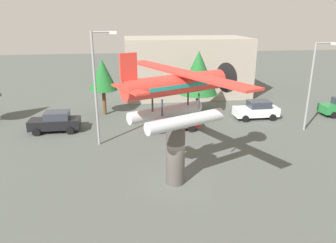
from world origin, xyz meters
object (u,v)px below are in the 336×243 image
(car_mid_red, at_px, (175,120))
(streetlight_primary, at_px, (97,82))
(storefront_building, at_px, (186,67))
(tree_center_back, at_px, (198,73))
(car_near_black, at_px, (55,122))
(streetlight_secondary, at_px, (313,80))
(floatplane_monument, at_px, (178,93))
(car_far_white, at_px, (257,110))
(display_pedestal, at_px, (175,153))
(tree_east, at_px, (103,75))

(car_mid_red, height_order, streetlight_primary, streetlight_primary)
(storefront_building, relative_size, tree_center_back, 2.36)
(car_near_black, xyz_separation_m, streetlight_secondary, (21.56, -2.72, 3.49))
(floatplane_monument, bearing_deg, storefront_building, 52.70)
(car_mid_red, relative_size, tree_center_back, 0.67)
(car_far_white, distance_m, tree_center_back, 6.70)
(floatplane_monument, xyz_separation_m, car_mid_red, (1.41, 9.21, -4.60))
(car_far_white, xyz_separation_m, tree_center_back, (-5.17, 2.76, 3.24))
(car_mid_red, relative_size, car_far_white, 1.00)
(car_mid_red, distance_m, streetlight_primary, 7.80)
(floatplane_monument, bearing_deg, streetlight_secondary, 5.47)
(floatplane_monument, relative_size, car_mid_red, 2.36)
(tree_center_back, bearing_deg, storefront_building, 87.27)
(car_near_black, height_order, streetlight_secondary, streetlight_secondary)
(storefront_building, height_order, tree_center_back, storefront_building)
(floatplane_monument, height_order, storefront_building, floatplane_monument)
(display_pedestal, height_order, car_far_white, display_pedestal)
(streetlight_primary, distance_m, streetlight_secondary, 17.56)
(storefront_building, relative_size, tree_east, 2.66)
(car_near_black, bearing_deg, floatplane_monument, 130.99)
(storefront_building, distance_m, tree_center_back, 8.12)
(car_mid_red, xyz_separation_m, car_far_white, (8.28, 1.89, 0.00))
(floatplane_monument, distance_m, car_far_white, 15.43)
(car_near_black, height_order, tree_center_back, tree_center_back)
(car_near_black, height_order, tree_east, tree_east)
(display_pedestal, height_order, tree_east, tree_east)
(storefront_building, height_order, tree_east, storefront_building)
(floatplane_monument, bearing_deg, car_near_black, 106.28)
(display_pedestal, xyz_separation_m, streetlight_primary, (-4.66, 6.73, 3.00))
(streetlight_secondary, bearing_deg, floatplane_monument, -149.82)
(car_mid_red, bearing_deg, floatplane_monument, 81.32)
(display_pedestal, xyz_separation_m, car_near_black, (-8.69, 10.19, -1.02))
(streetlight_secondary, bearing_deg, car_near_black, 172.81)
(storefront_building, bearing_deg, car_near_black, -139.26)
(car_far_white, bearing_deg, tree_east, -13.52)
(display_pedestal, relative_size, tree_center_back, 0.61)
(tree_east, bearing_deg, storefront_building, 36.99)
(car_far_white, relative_size, tree_east, 0.76)
(car_mid_red, distance_m, tree_east, 8.83)
(streetlight_secondary, height_order, tree_center_back, streetlight_secondary)
(display_pedestal, distance_m, streetlight_primary, 8.72)
(car_far_white, xyz_separation_m, storefront_building, (-4.79, 10.85, 2.62))
(display_pedestal, height_order, storefront_building, storefront_building)
(floatplane_monument, relative_size, streetlight_primary, 1.16)
(floatplane_monument, distance_m, tree_east, 15.45)
(streetlight_primary, height_order, tree_center_back, streetlight_primary)
(car_far_white, xyz_separation_m, streetlight_secondary, (3.06, -3.68, 3.49))
(display_pedestal, relative_size, storefront_building, 0.26)
(display_pedestal, relative_size, car_far_white, 0.91)
(car_far_white, bearing_deg, car_near_black, 2.98)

